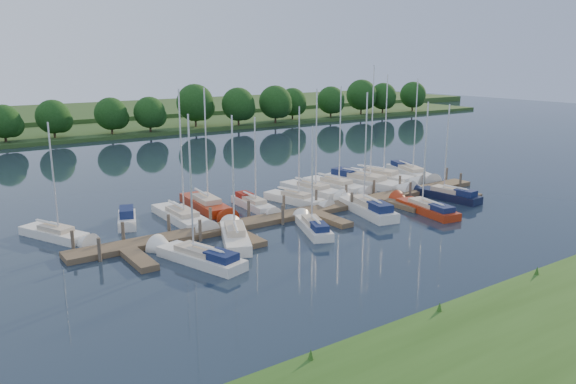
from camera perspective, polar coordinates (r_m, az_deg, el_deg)
ground at (r=41.77m, az=8.80°, el=-4.66°), size 260.00×260.00×0.00m
dock at (r=47.01m, az=2.68°, el=-2.17°), size 40.00×6.00×0.40m
mooring_pilings at (r=47.77m, az=1.87°, el=-1.41°), size 38.24×2.84×2.00m
far_shore at (r=107.90m, az=-19.84°, el=6.10°), size 180.00×30.00×0.60m
distant_hill at (r=132.04m, az=-22.76°, el=7.27°), size 220.00×40.00×1.40m
treeline at (r=96.29m, az=-15.21°, el=7.87°), size 146.61×9.22×8.18m
sailboat_n_0 at (r=44.40m, az=-22.41°, el=-4.09°), size 4.04×6.77×8.89m
motorboat at (r=46.58m, az=-16.03°, el=-2.68°), size 2.62×4.76×1.54m
sailboat_n_2 at (r=46.06m, az=-10.60°, el=-2.65°), size 2.09×8.68×10.97m
sailboat_n_3 at (r=49.24m, az=-8.24°, el=-1.47°), size 2.50×8.54×10.91m
sailboat_n_4 at (r=49.21m, az=-3.49°, el=-1.32°), size 1.81×6.51×8.37m
sailboat_n_5 at (r=50.86m, az=0.90°, el=-0.85°), size 3.14×7.13×9.11m
sailboat_n_6 at (r=54.41m, az=2.66°, el=0.10°), size 2.83×8.29×10.42m
sailboat_n_7 at (r=56.49m, az=5.02°, el=0.57°), size 2.85×8.40×10.57m
sailboat_n_8 at (r=58.18m, az=7.94°, el=0.95°), size 4.06×10.04×12.63m
sailboat_n_9 at (r=60.98m, az=9.45°, el=1.42°), size 4.35×9.13×11.62m
sailboat_n_10 at (r=63.99m, az=12.38°, el=1.90°), size 4.16×8.74×11.03m
sailboat_s_0 at (r=37.00m, az=-9.12°, el=-6.60°), size 3.74×7.80×9.91m
sailboat_s_1 at (r=40.54m, az=-5.42°, el=-4.70°), size 4.11×7.09×9.55m
sailboat_s_2 at (r=42.82m, az=2.56°, el=-3.60°), size 3.40×6.39×8.34m
sailboat_s_3 at (r=48.12m, az=7.96°, el=-1.73°), size 3.40×8.23×10.61m
sailboat_s_4 at (r=49.42m, az=13.74°, el=-1.64°), size 2.80×7.70×9.68m
sailboat_s_5 at (r=54.34m, az=15.88°, el=-0.37°), size 2.33×7.12×9.18m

